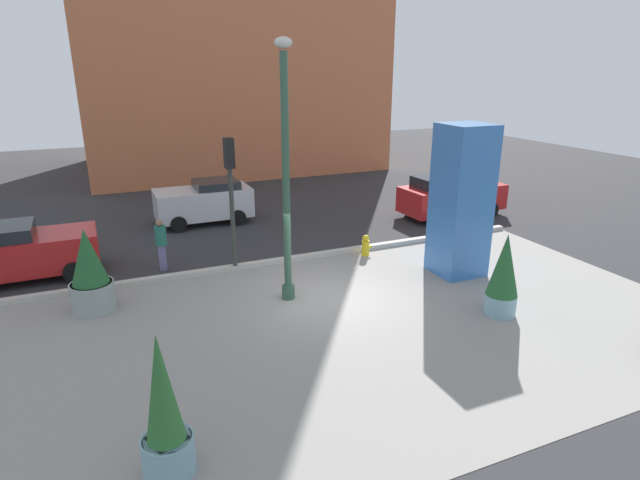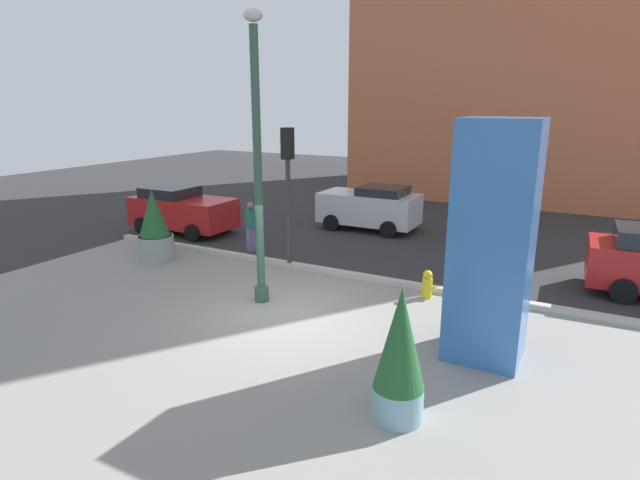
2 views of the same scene
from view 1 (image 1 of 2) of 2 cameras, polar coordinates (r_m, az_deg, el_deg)
The scene contains 14 objects.
ground_plane at distance 18.23m, azimuth -4.29°, elevation -1.44°, with size 60.00×60.00×0.00m, color #2D2D30.
plaza_pavement at distance 13.18m, azimuth 4.51°, elevation -9.66°, with size 18.00×10.00×0.02m, color gray.
curb_strip at distance 17.42m, azimuth -3.34°, elevation -2.11°, with size 18.00×0.24×0.16m, color #B7B2A8.
lamp_post at distance 13.68m, azimuth -3.75°, elevation 6.48°, with size 0.44×0.44×6.90m.
art_pillar_blue at distance 16.38m, azimuth 15.25°, elevation 4.12°, with size 1.42×1.42×4.64m, color #3870BC.
potted_plant_by_pillar at distance 14.20m, azimuth 19.50°, elevation -3.69°, with size 0.81×0.81×2.22m.
potted_plant_curbside at distance 8.85m, azimuth -16.72°, elevation -17.98°, with size 0.84×0.84×2.49m.
potted_plant_near_right at distance 14.92m, azimuth -23.94°, elevation -3.45°, with size 1.13×1.13×2.29m.
fire_hydrant at distance 17.88m, azimuth 5.03°, elevation -0.61°, with size 0.36×0.26×0.75m.
traffic_light_corner at distance 16.09m, azimuth -9.80°, elevation 6.18°, with size 0.28×0.42×4.20m.
car_curb_west at distance 22.05m, azimuth -12.56°, elevation 4.16°, with size 3.85×2.09×1.75m.
car_passing_lane at distance 18.15m, azimuth -29.78°, elevation -1.08°, with size 4.07×2.14×1.74m.
car_curb_east at distance 23.16m, azimuth 14.14°, elevation 4.70°, with size 4.64×2.22×1.79m.
pedestrian_by_curb at distance 17.17m, azimuth -17.04°, elevation -0.20°, with size 0.44×0.44×1.69m.
Camera 1 is at (-5.53, -12.21, 6.22)m, focal length 29.14 mm.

